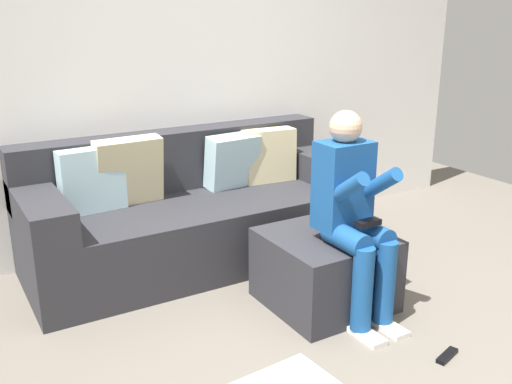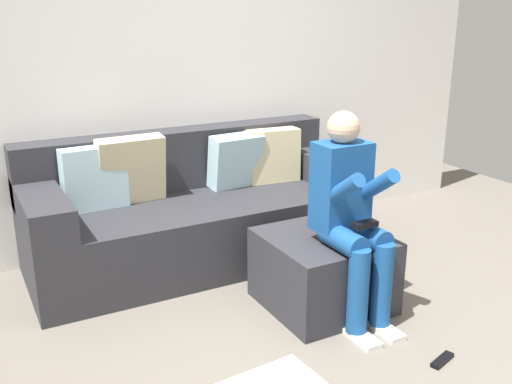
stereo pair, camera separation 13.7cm
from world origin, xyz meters
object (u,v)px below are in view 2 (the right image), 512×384
Objects in this scene: couch_sectional at (195,211)px; ottoman at (323,270)px; person_seated at (351,211)px; remote_near_ottoman at (442,360)px.

couch_sectional reaches higher than ottoman.
person_seated is (0.04, -0.18, 0.42)m from ottoman.
couch_sectional is 1.93× the size of person_seated.
ottoman is at bearing 102.24° from person_seated.
couch_sectional is 13.83× the size of remote_near_ottoman.
remote_near_ottoman is at bearing -71.86° from couch_sectional.
person_seated reaches higher than ottoman.
ottoman is at bearing -68.27° from couch_sectional.
couch_sectional is at bearing 91.08° from remote_near_ottoman.
couch_sectional is 1.28m from person_seated.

